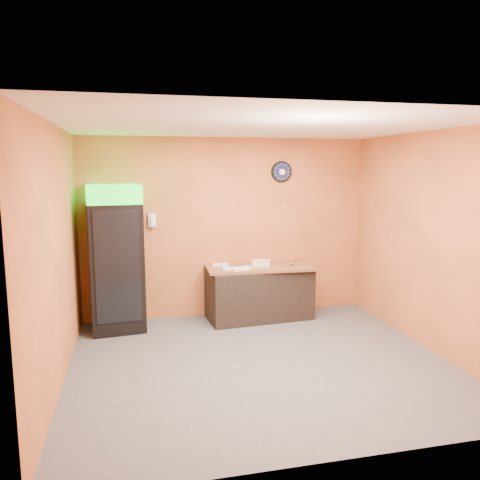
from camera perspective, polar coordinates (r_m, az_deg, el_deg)
name	(u,v)px	position (r m, az deg, el deg)	size (l,w,h in m)	color
floor	(260,362)	(5.86, 2.49, -14.68)	(4.50, 4.50, 0.00)	#47474C
back_wall	(227,228)	(7.38, -1.55, 1.51)	(4.50, 0.02, 2.80)	#DA703D
left_wall	(57,257)	(5.33, -21.45, -1.90)	(0.02, 4.00, 2.80)	#DA703D
right_wall	(431,242)	(6.43, 22.31, -0.22)	(0.02, 4.00, 2.80)	#DA703D
ceiling	(262,126)	(5.40, 2.69, 13.75)	(4.50, 4.00, 0.02)	white
beverage_cooler	(115,260)	(6.91, -14.95, -2.41)	(0.81, 0.82, 2.10)	black
prep_counter	(259,293)	(7.34, 2.35, -6.52)	(1.59, 0.71, 0.79)	black
wall_clock	(281,172)	(7.52, 5.08, 8.29)	(0.33, 0.06, 0.33)	black
wall_phone	(152,220)	(7.18, -10.66, 2.36)	(0.11, 0.10, 0.20)	white
butcher_paper	(259,267)	(7.24, 2.37, -3.34)	(1.63, 0.73, 0.04)	brown
sub_roll_stack	(260,264)	(7.12, 2.51, -2.89)	(0.29, 0.12, 0.12)	beige
wrapped_sandwich_left	(231,269)	(6.96, -1.09, -3.51)	(0.25, 0.10, 0.04)	silver
wrapped_sandwich_mid	(241,269)	(6.94, 0.14, -3.52)	(0.28, 0.11, 0.04)	silver
wrapped_sandwich_right	(220,265)	(7.23, -2.42, -3.04)	(0.26, 0.10, 0.04)	silver
kitchen_tool	(254,264)	(7.22, 1.76, -2.99)	(0.05, 0.05, 0.05)	silver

